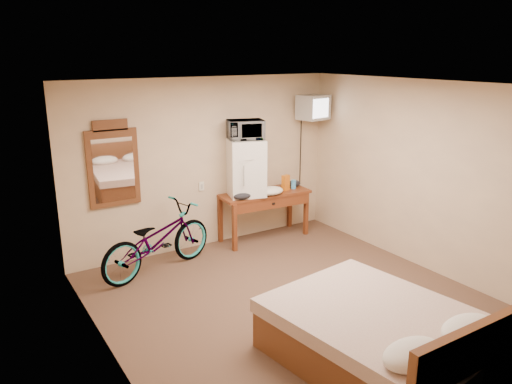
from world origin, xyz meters
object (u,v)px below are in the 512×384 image
(microwave, at_px, (246,130))
(crt_television, at_px, (313,107))
(mini_fridge, at_px, (246,168))
(blue_cup, at_px, (293,184))
(bicycle, at_px, (157,240))
(bed, at_px, (387,339))
(desk, at_px, (265,200))
(wall_mirror, at_px, (113,165))

(microwave, distance_m, crt_television, 1.24)
(mini_fridge, height_order, blue_cup, mini_fridge)
(mini_fridge, xyz_separation_m, crt_television, (1.21, -0.03, 0.82))
(crt_television, bearing_deg, bicycle, -174.21)
(mini_fridge, relative_size, blue_cup, 6.03)
(bicycle, bearing_deg, crt_television, -100.37)
(microwave, relative_size, bed, 0.24)
(desk, xyz_separation_m, crt_television, (0.90, 0.02, 1.36))
(mini_fridge, distance_m, bed, 3.58)
(desk, bearing_deg, microwave, 170.39)
(mini_fridge, height_order, wall_mirror, wall_mirror)
(microwave, height_order, bicycle, microwave)
(bicycle, bearing_deg, bed, -178.49)
(desk, distance_m, wall_mirror, 2.37)
(mini_fridge, bearing_deg, bicycle, -168.69)
(wall_mirror, bearing_deg, mini_fridge, -6.60)
(desk, xyz_separation_m, wall_mirror, (-2.22, 0.27, 0.76))
(desk, height_order, microwave, microwave)
(mini_fridge, height_order, crt_television, crt_television)
(bed, bearing_deg, wall_mirror, 110.23)
(crt_television, distance_m, bicycle, 3.18)
(mini_fridge, height_order, microwave, microwave)
(desk, xyz_separation_m, mini_fridge, (-0.32, 0.05, 0.54))
(wall_mirror, xyz_separation_m, bicycle, (0.35, -0.53, -0.95))
(bicycle, height_order, bed, same)
(mini_fridge, height_order, bicycle, mini_fridge)
(blue_cup, distance_m, wall_mirror, 2.80)
(blue_cup, bearing_deg, bicycle, -174.76)
(blue_cup, bearing_deg, microwave, 173.51)
(mini_fridge, distance_m, bicycle, 1.74)
(blue_cup, bearing_deg, mini_fridge, 173.52)
(desk, relative_size, blue_cup, 10.30)
(mini_fridge, relative_size, bicycle, 0.49)
(microwave, bearing_deg, mini_fridge, -105.60)
(crt_television, bearing_deg, microwave, 178.58)
(wall_mirror, relative_size, bicycle, 0.68)
(crt_television, xyz_separation_m, wall_mirror, (-3.12, 0.25, -0.60))
(wall_mirror, bearing_deg, blue_cup, -6.56)
(crt_television, bearing_deg, wall_mirror, 175.41)
(desk, relative_size, microwave, 2.82)
(desk, relative_size, mini_fridge, 1.71)
(desk, height_order, bed, bed)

